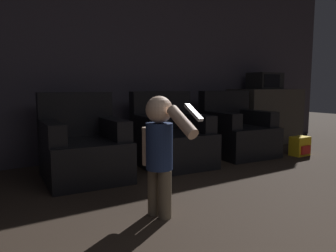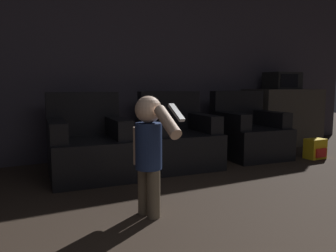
{
  "view_description": "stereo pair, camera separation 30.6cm",
  "coord_description": "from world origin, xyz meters",
  "views": [
    {
      "loc": [
        -1.75,
        0.47,
        0.94
      ],
      "look_at": [
        -0.12,
        3.03,
        0.56
      ],
      "focal_mm": 35.0,
      "sensor_mm": 36.0,
      "label": 1
    },
    {
      "loc": [
        -1.49,
        0.32,
        0.94
      ],
      "look_at": [
        -0.12,
        3.03,
        0.56
      ],
      "focal_mm": 35.0,
      "sensor_mm": 36.0,
      "label": 2
    }
  ],
  "objects": [
    {
      "name": "wall_back",
      "position": [
        0.0,
        4.5,
        1.3
      ],
      "size": [
        8.4,
        0.05,
        2.6
      ],
      "color": "#3D3842",
      "rests_on": "ground_plane"
    },
    {
      "name": "armchair_left",
      "position": [
        -0.72,
        3.69,
        0.31
      ],
      "size": [
        0.83,
        0.89,
        0.87
      ],
      "rotation": [
        0.0,
        0.0,
        -0.07
      ],
      "color": "black",
      "rests_on": "ground_plane"
    },
    {
      "name": "armchair_middle",
      "position": [
        0.35,
        3.69,
        0.31
      ],
      "size": [
        0.85,
        0.9,
        0.87
      ],
      "rotation": [
        0.0,
        0.0,
        -0.09
      ],
      "color": "black",
      "rests_on": "ground_plane"
    },
    {
      "name": "armchair_right",
      "position": [
        1.42,
        3.69,
        0.31
      ],
      "size": [
        0.85,
        0.9,
        0.87
      ],
      "rotation": [
        0.0,
        0.0,
        -0.09
      ],
      "color": "black",
      "rests_on": "ground_plane"
    },
    {
      "name": "person_toddler",
      "position": [
        -0.58,
        2.41,
        0.51
      ],
      "size": [
        0.19,
        0.59,
        0.87
      ],
      "rotation": [
        0.0,
        0.0,
        1.84
      ],
      "color": "brown",
      "rests_on": "ground_plane"
    },
    {
      "name": "toy_backpack",
      "position": [
        2.1,
        3.18,
        0.13
      ],
      "size": [
        0.26,
        0.19,
        0.26
      ],
      "color": "yellow",
      "rests_on": "ground_plane"
    },
    {
      "name": "kitchen_counter",
      "position": [
        2.5,
        4.13,
        0.44
      ],
      "size": [
        1.21,
        0.6,
        0.89
      ],
      "color": "#38332D",
      "rests_on": "ground_plane"
    },
    {
      "name": "microwave",
      "position": [
        2.46,
        4.13,
        1.02
      ],
      "size": [
        0.52,
        0.35,
        0.26
      ],
      "color": "black",
      "rests_on": "kitchen_counter"
    }
  ]
}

